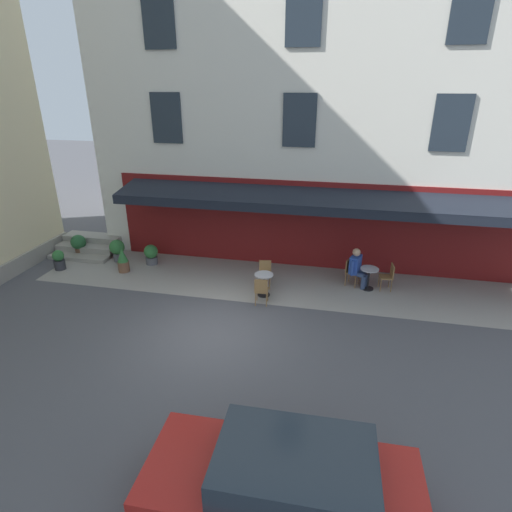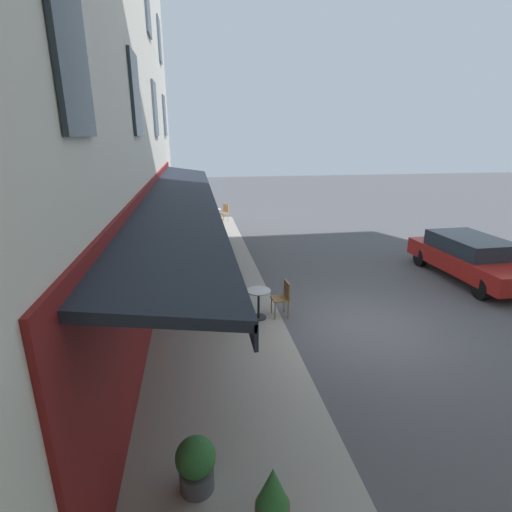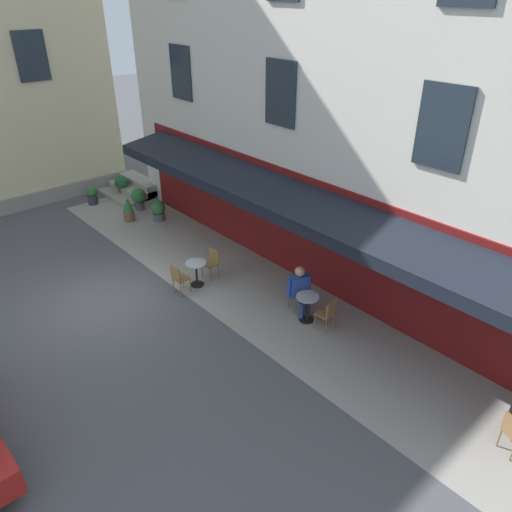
{
  "view_description": "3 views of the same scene",
  "coord_description": "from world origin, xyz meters",
  "px_view_note": "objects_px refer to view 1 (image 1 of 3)",
  "views": [
    {
      "loc": [
        -3.16,
        9.14,
        6.38
      ],
      "look_at": [
        -0.78,
        -2.24,
        1.42
      ],
      "focal_mm": 28.73,
      "sensor_mm": 36.0,
      "label": 1
    },
    {
      "loc": [
        7.49,
        -3.81,
        4.36
      ],
      "look_at": [
        -1.92,
        -2.29,
        1.34
      ],
      "focal_mm": 26.68,
      "sensor_mm": 36.0,
      "label": 2
    },
    {
      "loc": [
        -11.15,
        4.35,
        7.71
      ],
      "look_at": [
        -2.49,
        -3.36,
        1.22
      ],
      "focal_mm": 34.12,
      "sensor_mm": 36.0,
      "label": 3
    }
  ],
  "objects_px": {
    "cafe_chair_wicker_near_door": "(351,270)",
    "potted_plant_under_sign": "(79,244)",
    "cafe_table_far_end": "(264,282)",
    "potted_plant_entrance_left": "(151,254)",
    "cafe_chair_wicker_kerbside": "(389,275)",
    "potted_plant_mid_terrace": "(117,249)",
    "cafe_table_streetside": "(369,276)",
    "cafe_chair_wicker_under_awning": "(261,289)",
    "seated_companion_in_blue": "(357,267)",
    "parked_car_red": "(285,481)",
    "cafe_chair_wicker_corner_right": "(265,272)",
    "potted_plant_entrance_right": "(59,260)",
    "potted_plant_by_steps": "(123,260)"
  },
  "relations": [
    {
      "from": "cafe_chair_wicker_kerbside",
      "to": "parked_car_red",
      "type": "height_order",
      "value": "parked_car_red"
    },
    {
      "from": "cafe_chair_wicker_near_door",
      "to": "potted_plant_under_sign",
      "type": "distance_m",
      "value": 10.53
    },
    {
      "from": "cafe_chair_wicker_corner_right",
      "to": "parked_car_red",
      "type": "bearing_deg",
      "value": 102.92
    },
    {
      "from": "cafe_chair_wicker_kerbside",
      "to": "cafe_chair_wicker_under_awning",
      "type": "bearing_deg",
      "value": 25.29
    },
    {
      "from": "cafe_chair_wicker_kerbside",
      "to": "potted_plant_entrance_left",
      "type": "relative_size",
      "value": 1.2
    },
    {
      "from": "cafe_table_far_end",
      "to": "cafe_chair_wicker_corner_right",
      "type": "distance_m",
      "value": 0.63
    },
    {
      "from": "potted_plant_entrance_left",
      "to": "potted_plant_by_steps",
      "type": "height_order",
      "value": "potted_plant_by_steps"
    },
    {
      "from": "cafe_table_streetside",
      "to": "parked_car_red",
      "type": "distance_m",
      "value": 8.38
    },
    {
      "from": "cafe_chair_wicker_under_awning",
      "to": "seated_companion_in_blue",
      "type": "bearing_deg",
      "value": -146.48
    },
    {
      "from": "potted_plant_entrance_right",
      "to": "parked_car_red",
      "type": "bearing_deg",
      "value": 141.42
    },
    {
      "from": "cafe_chair_wicker_kerbside",
      "to": "potted_plant_entrance_left",
      "type": "height_order",
      "value": "cafe_chair_wicker_kerbside"
    },
    {
      "from": "cafe_chair_wicker_corner_right",
      "to": "seated_companion_in_blue",
      "type": "bearing_deg",
      "value": -167.83
    },
    {
      "from": "seated_companion_in_blue",
      "to": "parked_car_red",
      "type": "bearing_deg",
      "value": 81.62
    },
    {
      "from": "potted_plant_entrance_right",
      "to": "potted_plant_by_steps",
      "type": "xyz_separation_m",
      "value": [
        -2.4,
        -0.3,
        0.07
      ]
    },
    {
      "from": "cafe_chair_wicker_kerbside",
      "to": "cafe_chair_wicker_near_door",
      "type": "bearing_deg",
      "value": -6.34
    },
    {
      "from": "potted_plant_entrance_left",
      "to": "cafe_table_streetside",
      "type": "bearing_deg",
      "value": 176.8
    },
    {
      "from": "potted_plant_under_sign",
      "to": "cafe_chair_wicker_corner_right",
      "type": "bearing_deg",
      "value": 171.42
    },
    {
      "from": "cafe_table_streetside",
      "to": "cafe_chair_wicker_near_door",
      "type": "height_order",
      "value": "cafe_chair_wicker_near_door"
    },
    {
      "from": "potted_plant_mid_terrace",
      "to": "parked_car_red",
      "type": "bearing_deg",
      "value": 131.67
    },
    {
      "from": "cafe_table_streetside",
      "to": "cafe_chair_wicker_near_door",
      "type": "relative_size",
      "value": 0.82
    },
    {
      "from": "cafe_table_far_end",
      "to": "cafe_chair_wicker_under_awning",
      "type": "bearing_deg",
      "value": 93.82
    },
    {
      "from": "cafe_table_far_end",
      "to": "seated_companion_in_blue",
      "type": "relative_size",
      "value": 0.56
    },
    {
      "from": "cafe_chair_wicker_near_door",
      "to": "parked_car_red",
      "type": "bearing_deg",
      "value": 83.05
    },
    {
      "from": "cafe_chair_wicker_kerbside",
      "to": "potted_plant_mid_terrace",
      "type": "bearing_deg",
      "value": -1.99
    },
    {
      "from": "potted_plant_by_steps",
      "to": "potted_plant_under_sign",
      "type": "distance_m",
      "value": 2.7
    },
    {
      "from": "cafe_chair_wicker_near_door",
      "to": "cafe_chair_wicker_under_awning",
      "type": "bearing_deg",
      "value": 36.5
    },
    {
      "from": "cafe_chair_wicker_under_awning",
      "to": "cafe_chair_wicker_corner_right",
      "type": "height_order",
      "value": "same"
    },
    {
      "from": "cafe_chair_wicker_corner_right",
      "to": "parked_car_red",
      "type": "distance_m",
      "value": 7.91
    },
    {
      "from": "cafe_chair_wicker_near_door",
      "to": "cafe_chair_wicker_kerbside",
      "type": "bearing_deg",
      "value": 173.66
    },
    {
      "from": "cafe_table_streetside",
      "to": "cafe_chair_wicker_corner_right",
      "type": "distance_m",
      "value": 3.43
    },
    {
      "from": "potted_plant_entrance_right",
      "to": "cafe_table_streetside",
      "type": "bearing_deg",
      "value": -176.33
    },
    {
      "from": "cafe_chair_wicker_under_awning",
      "to": "potted_plant_mid_terrace",
      "type": "relative_size",
      "value": 1.06
    },
    {
      "from": "cafe_chair_wicker_near_door",
      "to": "potted_plant_by_steps",
      "type": "distance_m",
      "value": 8.06
    },
    {
      "from": "potted_plant_entrance_left",
      "to": "potted_plant_entrance_right",
      "type": "distance_m",
      "value": 3.3
    },
    {
      "from": "cafe_table_streetside",
      "to": "potted_plant_entrance_right",
      "type": "relative_size",
      "value": 1.01
    },
    {
      "from": "potted_plant_mid_terrace",
      "to": "parked_car_red",
      "type": "relative_size",
      "value": 0.2
    },
    {
      "from": "cafe_table_streetside",
      "to": "parked_car_red",
      "type": "xyz_separation_m",
      "value": [
        1.62,
        8.22,
        0.22
      ]
    },
    {
      "from": "cafe_chair_wicker_near_door",
      "to": "cafe_chair_wicker_under_awning",
      "type": "distance_m",
      "value": 3.32
    },
    {
      "from": "cafe_chair_wicker_under_awning",
      "to": "potted_plant_by_steps",
      "type": "relative_size",
      "value": 1.0
    },
    {
      "from": "cafe_chair_wicker_kerbside",
      "to": "seated_companion_in_blue",
      "type": "xyz_separation_m",
      "value": [
        1.02,
        -0.06,
        0.17
      ]
    },
    {
      "from": "cafe_table_far_end",
      "to": "parked_car_red",
      "type": "distance_m",
      "value": 7.28
    },
    {
      "from": "potted_plant_mid_terrace",
      "to": "cafe_chair_wicker_corner_right",
      "type": "bearing_deg",
      "value": 171.08
    },
    {
      "from": "cafe_chair_wicker_under_awning",
      "to": "potted_plant_entrance_left",
      "type": "relative_size",
      "value": 1.2
    },
    {
      "from": "potted_plant_by_steps",
      "to": "potted_plant_entrance_right",
      "type": "bearing_deg",
      "value": 7.23
    },
    {
      "from": "cafe_table_streetside",
      "to": "cafe_chair_wicker_kerbside",
      "type": "relative_size",
      "value": 0.82
    },
    {
      "from": "cafe_table_far_end",
      "to": "potted_plant_under_sign",
      "type": "distance_m",
      "value": 8.01
    },
    {
      "from": "cafe_chair_wicker_near_door",
      "to": "potted_plant_entrance_left",
      "type": "distance_m",
      "value": 7.35
    },
    {
      "from": "cafe_chair_wicker_kerbside",
      "to": "cafe_chair_wicker_under_awning",
      "type": "xyz_separation_m",
      "value": [
        3.89,
        1.84,
        0.0
      ]
    },
    {
      "from": "cafe_table_far_end",
      "to": "potted_plant_entrance_left",
      "type": "relative_size",
      "value": 0.99
    },
    {
      "from": "cafe_table_far_end",
      "to": "cafe_chair_wicker_corner_right",
      "type": "xyz_separation_m",
      "value": [
        0.08,
        -0.63,
        0.06
      ]
    }
  ]
}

